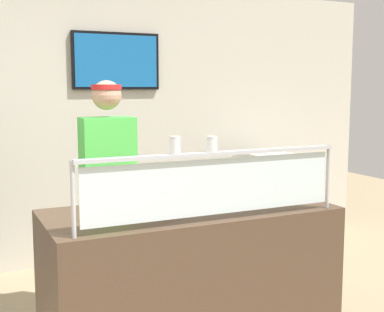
{
  "coord_description": "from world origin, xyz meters",
  "views": [
    {
      "loc": [
        -0.47,
        -2.55,
        1.71
      ],
      "look_at": [
        0.94,
        0.44,
        1.28
      ],
      "focal_mm": 49.38,
      "sensor_mm": 36.0,
      "label": 1
    }
  ],
  "objects_px": {
    "worker_figure": "(109,186)",
    "pizza_box_stack": "(263,159)",
    "pizza_server": "(158,203)",
    "parmesan_shaker": "(175,146)",
    "pepper_flake_shaker": "(212,145)",
    "pizza_tray": "(152,207)"
  },
  "relations": [
    {
      "from": "worker_figure",
      "to": "pizza_box_stack",
      "type": "distance_m",
      "value": 2.1
    },
    {
      "from": "pizza_server",
      "to": "parmesan_shaker",
      "type": "xyz_separation_m",
      "value": [
        -0.06,
        -0.41,
        0.4
      ]
    },
    {
      "from": "pepper_flake_shaker",
      "to": "worker_figure",
      "type": "xyz_separation_m",
      "value": [
        -0.3,
        1.03,
        -0.38
      ]
    },
    {
      "from": "parmesan_shaker",
      "to": "pepper_flake_shaker",
      "type": "height_order",
      "value": "parmesan_shaker"
    },
    {
      "from": "parmesan_shaker",
      "to": "pepper_flake_shaker",
      "type": "xyz_separation_m",
      "value": [
        0.22,
        0.0,
        -0.0
      ]
    },
    {
      "from": "pepper_flake_shaker",
      "to": "pizza_box_stack",
      "type": "height_order",
      "value": "pepper_flake_shaker"
    },
    {
      "from": "pizza_box_stack",
      "to": "pepper_flake_shaker",
      "type": "bearing_deg",
      "value": -129.39
    },
    {
      "from": "parmesan_shaker",
      "to": "pizza_box_stack",
      "type": "relative_size",
      "value": 0.2
    },
    {
      "from": "pizza_tray",
      "to": "pepper_flake_shaker",
      "type": "xyz_separation_m",
      "value": [
        0.2,
        -0.43,
        0.42
      ]
    },
    {
      "from": "parmesan_shaker",
      "to": "pizza_box_stack",
      "type": "xyz_separation_m",
      "value": [
        1.82,
        1.94,
        -0.41
      ]
    },
    {
      "from": "pizza_tray",
      "to": "parmesan_shaker",
      "type": "xyz_separation_m",
      "value": [
        -0.02,
        -0.43,
        0.43
      ]
    },
    {
      "from": "pizza_server",
      "to": "parmesan_shaker",
      "type": "bearing_deg",
      "value": -104.85
    },
    {
      "from": "pizza_tray",
      "to": "pizza_box_stack",
      "type": "relative_size",
      "value": 1.05
    },
    {
      "from": "pizza_server",
      "to": "worker_figure",
      "type": "bearing_deg",
      "value": 95.27
    },
    {
      "from": "worker_figure",
      "to": "pepper_flake_shaker",
      "type": "bearing_deg",
      "value": -73.99
    },
    {
      "from": "pizza_server",
      "to": "pizza_tray",
      "type": "bearing_deg",
      "value": 144.53
    },
    {
      "from": "pizza_tray",
      "to": "pizza_server",
      "type": "height_order",
      "value": "pizza_server"
    },
    {
      "from": "pizza_tray",
      "to": "pizza_box_stack",
      "type": "distance_m",
      "value": 2.35
    },
    {
      "from": "parmesan_shaker",
      "to": "worker_figure",
      "type": "relative_size",
      "value": 0.06
    },
    {
      "from": "parmesan_shaker",
      "to": "pizza_tray",
      "type": "bearing_deg",
      "value": 86.95
    },
    {
      "from": "parmesan_shaker",
      "to": "pepper_flake_shaker",
      "type": "distance_m",
      "value": 0.22
    },
    {
      "from": "pizza_server",
      "to": "pizza_box_stack",
      "type": "xyz_separation_m",
      "value": [
        1.76,
        1.53,
        -0.01
      ]
    }
  ]
}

